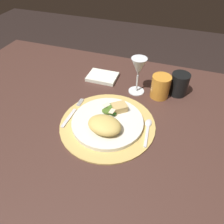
{
  "coord_description": "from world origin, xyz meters",
  "views": [
    {
      "loc": [
        0.25,
        -0.55,
        1.29
      ],
      "look_at": [
        0.06,
        0.01,
        0.75
      ],
      "focal_mm": 33.75,
      "sensor_mm": 36.0,
      "label": 1
    }
  ],
  "objects_px": {
    "napkin": "(102,77)",
    "spoon": "(148,128)",
    "dinner_plate": "(108,122)",
    "fork": "(72,114)",
    "dark_tumbler": "(179,84)",
    "amber_tumbler": "(160,87)",
    "wine_glass": "(138,69)",
    "dining_table": "(98,136)"
  },
  "relations": [
    {
      "from": "napkin",
      "to": "spoon",
      "type": "bearing_deg",
      "value": -43.34
    },
    {
      "from": "dinner_plate",
      "to": "fork",
      "type": "xyz_separation_m",
      "value": [
        -0.15,
        0.0,
        -0.01
      ]
    },
    {
      "from": "fork",
      "to": "dark_tumbler",
      "type": "relative_size",
      "value": 1.78
    },
    {
      "from": "fork",
      "to": "dark_tumbler",
      "type": "distance_m",
      "value": 0.46
    },
    {
      "from": "fork",
      "to": "amber_tumbler",
      "type": "bearing_deg",
      "value": 37.91
    },
    {
      "from": "spoon",
      "to": "wine_glass",
      "type": "xyz_separation_m",
      "value": [
        -0.09,
        0.21,
        0.11
      ]
    },
    {
      "from": "fork",
      "to": "napkin",
      "type": "relative_size",
      "value": 1.25
    },
    {
      "from": "spoon",
      "to": "amber_tumbler",
      "type": "xyz_separation_m",
      "value": [
        0.0,
        0.21,
        0.04
      ]
    },
    {
      "from": "fork",
      "to": "wine_glass",
      "type": "relative_size",
      "value": 1.07
    },
    {
      "from": "spoon",
      "to": "amber_tumbler",
      "type": "relative_size",
      "value": 1.39
    },
    {
      "from": "dinner_plate",
      "to": "dark_tumbler",
      "type": "height_order",
      "value": "dark_tumbler"
    },
    {
      "from": "dining_table",
      "to": "dinner_plate",
      "type": "bearing_deg",
      "value": -35.19
    },
    {
      "from": "dining_table",
      "to": "wine_glass",
      "type": "height_order",
      "value": "wine_glass"
    },
    {
      "from": "amber_tumbler",
      "to": "dark_tumbler",
      "type": "xyz_separation_m",
      "value": [
        0.07,
        0.04,
        -0.0
      ]
    },
    {
      "from": "dinner_plate",
      "to": "wine_glass",
      "type": "xyz_separation_m",
      "value": [
        0.05,
        0.23,
        0.1
      ]
    },
    {
      "from": "napkin",
      "to": "wine_glass",
      "type": "relative_size",
      "value": 0.85
    },
    {
      "from": "dining_table",
      "to": "amber_tumbler",
      "type": "bearing_deg",
      "value": 42.31
    },
    {
      "from": "napkin",
      "to": "wine_glass",
      "type": "bearing_deg",
      "value": -15.34
    },
    {
      "from": "dark_tumbler",
      "to": "dinner_plate",
      "type": "bearing_deg",
      "value": -128.53
    },
    {
      "from": "dining_table",
      "to": "wine_glass",
      "type": "bearing_deg",
      "value": 59.88
    },
    {
      "from": "dinner_plate",
      "to": "spoon",
      "type": "distance_m",
      "value": 0.15
    },
    {
      "from": "dinner_plate",
      "to": "dark_tumbler",
      "type": "xyz_separation_m",
      "value": [
        0.22,
        0.28,
        0.03
      ]
    },
    {
      "from": "fork",
      "to": "spoon",
      "type": "distance_m",
      "value": 0.29
    },
    {
      "from": "dining_table",
      "to": "fork",
      "type": "distance_m",
      "value": 0.17
    },
    {
      "from": "amber_tumbler",
      "to": "wine_glass",
      "type": "bearing_deg",
      "value": -179.67
    },
    {
      "from": "wine_glass",
      "to": "amber_tumbler",
      "type": "distance_m",
      "value": 0.12
    },
    {
      "from": "dining_table",
      "to": "amber_tumbler",
      "type": "xyz_separation_m",
      "value": [
        0.21,
        0.19,
        0.19
      ]
    },
    {
      "from": "dining_table",
      "to": "spoon",
      "type": "bearing_deg",
      "value": -5.04
    },
    {
      "from": "amber_tumbler",
      "to": "spoon",
      "type": "bearing_deg",
      "value": -91.33
    },
    {
      "from": "dining_table",
      "to": "napkin",
      "type": "relative_size",
      "value": 10.77
    },
    {
      "from": "dinner_plate",
      "to": "wine_glass",
      "type": "distance_m",
      "value": 0.26
    },
    {
      "from": "amber_tumbler",
      "to": "dinner_plate",
      "type": "bearing_deg",
      "value": -122.63
    },
    {
      "from": "wine_glass",
      "to": "amber_tumbler",
      "type": "xyz_separation_m",
      "value": [
        0.1,
        0.0,
        -0.07
      ]
    },
    {
      "from": "napkin",
      "to": "wine_glass",
      "type": "height_order",
      "value": "wine_glass"
    },
    {
      "from": "dining_table",
      "to": "dark_tumbler",
      "type": "distance_m",
      "value": 0.41
    },
    {
      "from": "spoon",
      "to": "napkin",
      "type": "bearing_deg",
      "value": 136.66
    },
    {
      "from": "fork",
      "to": "napkin",
      "type": "xyz_separation_m",
      "value": [
        0.02,
        0.28,
        -0.0
      ]
    },
    {
      "from": "dining_table",
      "to": "napkin",
      "type": "bearing_deg",
      "value": 105.81
    },
    {
      "from": "napkin",
      "to": "amber_tumbler",
      "type": "bearing_deg",
      "value": -9.87
    },
    {
      "from": "dining_table",
      "to": "dinner_plate",
      "type": "height_order",
      "value": "dinner_plate"
    },
    {
      "from": "dining_table",
      "to": "fork",
      "type": "relative_size",
      "value": 8.63
    },
    {
      "from": "dining_table",
      "to": "dark_tumbler",
      "type": "relative_size",
      "value": 15.37
    }
  ]
}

